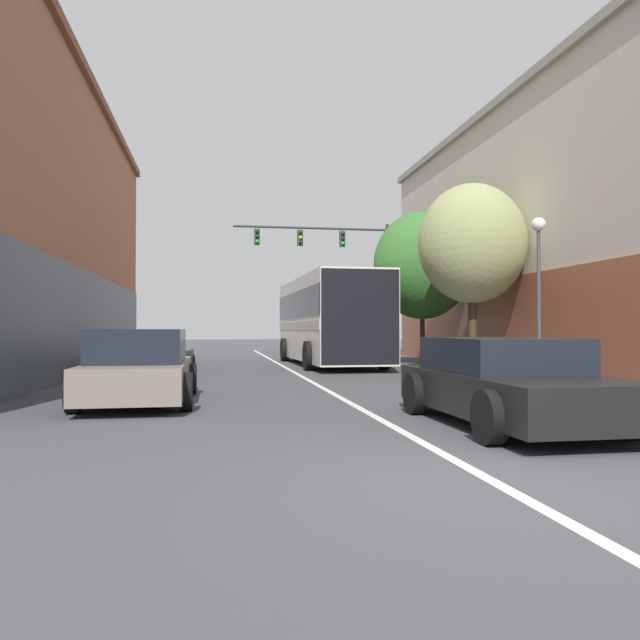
{
  "coord_description": "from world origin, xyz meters",
  "views": [
    {
      "loc": [
        -2.52,
        -5.39,
        1.4
      ],
      "look_at": [
        1.07,
        15.98,
        1.72
      ],
      "focal_mm": 35.0,
      "sensor_mm": 36.0,
      "label": 1
    }
  ],
  "objects_px": {
    "bus": "(329,317)",
    "street_tree_near": "(472,244)",
    "parked_car_left_mid": "(149,356)",
    "parked_car_left_near": "(140,368)",
    "hatchback_foreground": "(507,383)",
    "street_tree_far": "(422,265)",
    "street_lamp": "(539,272)",
    "traffic_signal_gantry": "(338,257)"
  },
  "relations": [
    {
      "from": "bus",
      "to": "street_tree_near",
      "type": "height_order",
      "value": "street_tree_near"
    },
    {
      "from": "bus",
      "to": "parked_car_left_mid",
      "type": "xyz_separation_m",
      "value": [
        -6.31,
        -4.87,
        -1.28
      ]
    },
    {
      "from": "parked_car_left_near",
      "to": "street_tree_near",
      "type": "xyz_separation_m",
      "value": [
        9.72,
        7.03,
        3.54
      ]
    },
    {
      "from": "hatchback_foreground",
      "to": "parked_car_left_near",
      "type": "relative_size",
      "value": 0.98
    },
    {
      "from": "bus",
      "to": "parked_car_left_mid",
      "type": "height_order",
      "value": "bus"
    },
    {
      "from": "parked_car_left_mid",
      "to": "street_tree_near",
      "type": "xyz_separation_m",
      "value": [
        10.24,
        0.16,
        3.6
      ]
    },
    {
      "from": "hatchback_foreground",
      "to": "parked_car_left_mid",
      "type": "relative_size",
      "value": 1.0
    },
    {
      "from": "street_tree_far",
      "to": "parked_car_left_near",
      "type": "bearing_deg",
      "value": -129.31
    },
    {
      "from": "parked_car_left_near",
      "to": "street_tree_near",
      "type": "relative_size",
      "value": 0.74
    },
    {
      "from": "bus",
      "to": "street_lamp",
      "type": "xyz_separation_m",
      "value": [
        4.3,
        -8.29,
        1.06
      ]
    },
    {
      "from": "parked_car_left_near",
      "to": "street_tree_far",
      "type": "bearing_deg",
      "value": -39.66
    },
    {
      "from": "parked_car_left_near",
      "to": "street_lamp",
      "type": "height_order",
      "value": "street_lamp"
    },
    {
      "from": "street_lamp",
      "to": "hatchback_foreground",
      "type": "bearing_deg",
      "value": -121.98
    },
    {
      "from": "hatchback_foreground",
      "to": "street_tree_far",
      "type": "relative_size",
      "value": 0.74
    },
    {
      "from": "parked_car_left_near",
      "to": "street_tree_near",
      "type": "distance_m",
      "value": 12.51
    },
    {
      "from": "street_tree_far",
      "to": "hatchback_foreground",
      "type": "bearing_deg",
      "value": -104.47
    },
    {
      "from": "hatchback_foreground",
      "to": "street_lamp",
      "type": "height_order",
      "value": "street_lamp"
    },
    {
      "from": "parked_car_left_near",
      "to": "traffic_signal_gantry",
      "type": "xyz_separation_m",
      "value": [
        7.61,
        19.03,
        4.42
      ]
    },
    {
      "from": "hatchback_foreground",
      "to": "parked_car_left_near",
      "type": "bearing_deg",
      "value": 56.41
    },
    {
      "from": "parked_car_left_mid",
      "to": "street_tree_far",
      "type": "distance_m",
      "value": 11.75
    },
    {
      "from": "parked_car_left_mid",
      "to": "traffic_signal_gantry",
      "type": "relative_size",
      "value": 0.56
    },
    {
      "from": "street_tree_near",
      "to": "street_tree_far",
      "type": "bearing_deg",
      "value": 91.2
    },
    {
      "from": "bus",
      "to": "parked_car_left_near",
      "type": "height_order",
      "value": "bus"
    },
    {
      "from": "street_tree_near",
      "to": "parked_car_left_mid",
      "type": "bearing_deg",
      "value": -179.08
    },
    {
      "from": "traffic_signal_gantry",
      "to": "street_tree_near",
      "type": "bearing_deg",
      "value": -80.05
    },
    {
      "from": "bus",
      "to": "traffic_signal_gantry",
      "type": "distance_m",
      "value": 8.17
    },
    {
      "from": "bus",
      "to": "hatchback_foreground",
      "type": "bearing_deg",
      "value": 178.25
    },
    {
      "from": "hatchback_foreground",
      "to": "parked_car_left_near",
      "type": "height_order",
      "value": "parked_car_left_near"
    },
    {
      "from": "hatchback_foreground",
      "to": "parked_car_left_near",
      "type": "distance_m",
      "value": 6.73
    },
    {
      "from": "bus",
      "to": "street_tree_near",
      "type": "relative_size",
      "value": 1.64
    },
    {
      "from": "hatchback_foreground",
      "to": "traffic_signal_gantry",
      "type": "relative_size",
      "value": 0.56
    },
    {
      "from": "traffic_signal_gantry",
      "to": "parked_car_left_mid",
      "type": "bearing_deg",
      "value": -123.79
    },
    {
      "from": "parked_car_left_near",
      "to": "street_lamp",
      "type": "relative_size",
      "value": 1.03
    },
    {
      "from": "bus",
      "to": "hatchback_foreground",
      "type": "distance_m",
      "value": 15.47
    },
    {
      "from": "hatchback_foreground",
      "to": "street_tree_near",
      "type": "distance_m",
      "value": 12.01
    },
    {
      "from": "bus",
      "to": "street_tree_far",
      "type": "relative_size",
      "value": 1.66
    },
    {
      "from": "parked_car_left_mid",
      "to": "traffic_signal_gantry",
      "type": "height_order",
      "value": "traffic_signal_gantry"
    },
    {
      "from": "hatchback_foreground",
      "to": "street_lamp",
      "type": "xyz_separation_m",
      "value": [
        4.44,
        7.12,
        2.33
      ]
    },
    {
      "from": "bus",
      "to": "traffic_signal_gantry",
      "type": "relative_size",
      "value": 1.26
    },
    {
      "from": "traffic_signal_gantry",
      "to": "bus",
      "type": "bearing_deg",
      "value": -104.1
    },
    {
      "from": "street_tree_far",
      "to": "traffic_signal_gantry",
      "type": "bearing_deg",
      "value": 105.41
    },
    {
      "from": "hatchback_foreground",
      "to": "street_tree_near",
      "type": "relative_size",
      "value": 0.73
    }
  ]
}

